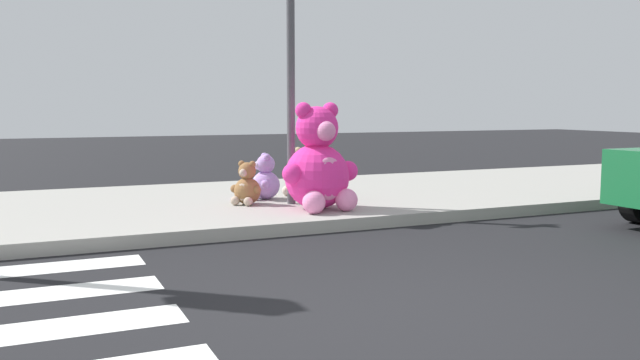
# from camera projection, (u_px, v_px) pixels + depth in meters

# --- Properties ---
(ground_plane) EXTENTS (60.00, 60.00, 0.00)m
(ground_plane) POSITION_uv_depth(u_px,v_px,m) (389.00, 318.00, 4.55)
(ground_plane) COLOR black
(sidewalk) EXTENTS (28.00, 4.40, 0.15)m
(sidewalk) POSITION_uv_depth(u_px,v_px,m) (204.00, 206.00, 9.27)
(sidewalk) COLOR #9E9B93
(sidewalk) RESTS_ON ground_plane
(sign_pole) EXTENTS (0.56, 0.11, 3.20)m
(sign_pole) POSITION_uv_depth(u_px,v_px,m) (291.00, 77.00, 8.75)
(sign_pole) COLOR #4C4C51
(sign_pole) RESTS_ON sidewalk
(plush_pink_large) EXTENTS (1.05, 0.93, 1.36)m
(plush_pink_large) POSITION_uv_depth(u_px,v_px,m) (319.00, 167.00, 8.39)
(plush_pink_large) COLOR #F22D93
(plush_pink_large) RESTS_ON sidewalk
(plush_brown) EXTENTS (0.42, 0.42, 0.59)m
(plush_brown) POSITION_uv_depth(u_px,v_px,m) (247.00, 187.00, 8.84)
(plush_brown) COLOR olive
(plush_brown) RESTS_ON sidewalk
(plush_lavender) EXTENTS (0.45, 0.50, 0.65)m
(plush_lavender) POSITION_uv_depth(u_px,v_px,m) (264.00, 181.00, 9.36)
(plush_lavender) COLOR #B28CD8
(plush_lavender) RESTS_ON sidewalk
(plush_tan) EXTENTS (0.50, 0.52, 0.73)m
(plush_tan) POSITION_uv_depth(u_px,v_px,m) (301.00, 176.00, 9.70)
(plush_tan) COLOR tan
(plush_tan) RESTS_ON sidewalk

